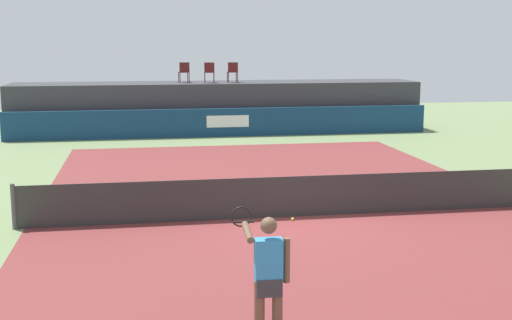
% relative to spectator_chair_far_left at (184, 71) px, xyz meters
% --- Properties ---
extents(ground_plane, '(48.00, 48.00, 0.00)m').
position_rel_spectator_chair_far_left_xyz_m(ground_plane, '(1.49, -12.24, -2.69)').
color(ground_plane, '#6B7F51').
extents(court_inner, '(12.00, 22.00, 0.00)m').
position_rel_spectator_chair_far_left_xyz_m(court_inner, '(1.49, -15.24, -2.69)').
color(court_inner, maroon).
rests_on(court_inner, ground).
extents(sponsor_wall, '(18.00, 0.22, 1.20)m').
position_rel_spectator_chair_far_left_xyz_m(sponsor_wall, '(1.49, -1.74, -2.09)').
color(sponsor_wall, navy).
rests_on(sponsor_wall, ground).
extents(spectator_platform, '(18.00, 2.80, 2.20)m').
position_rel_spectator_chair_far_left_xyz_m(spectator_platform, '(1.49, 0.06, -1.59)').
color(spectator_platform, '#38383D').
rests_on(spectator_platform, ground).
extents(spectator_chair_far_left, '(0.48, 0.48, 0.89)m').
position_rel_spectator_chair_far_left_xyz_m(spectator_chair_far_left, '(0.00, 0.00, 0.00)').
color(spectator_chair_far_left, '#561919').
rests_on(spectator_chair_far_left, spectator_platform).
extents(spectator_chair_left, '(0.47, 0.47, 0.89)m').
position_rel_spectator_chair_far_left_xyz_m(spectator_chair_left, '(1.08, -0.31, 0.00)').
color(spectator_chair_left, '#561919').
rests_on(spectator_chair_left, spectator_platform).
extents(spectator_chair_center, '(0.44, 0.44, 0.89)m').
position_rel_spectator_chair_far_left_xyz_m(spectator_chair_center, '(2.12, -0.27, 0.00)').
color(spectator_chair_center, '#561919').
rests_on(spectator_chair_center, spectator_platform).
extents(tennis_net, '(12.40, 0.02, 0.95)m').
position_rel_spectator_chair_far_left_xyz_m(tennis_net, '(1.49, -15.24, -2.22)').
color(tennis_net, '#2D2D2D').
rests_on(tennis_net, ground).
extents(net_post_near, '(0.10, 0.10, 1.00)m').
position_rel_spectator_chair_far_left_xyz_m(net_post_near, '(-4.71, -15.24, -2.19)').
color(net_post_near, '#4C4C51').
rests_on(net_post_near, ground).
extents(tennis_player, '(0.65, 1.14, 1.77)m').
position_rel_spectator_chair_far_left_xyz_m(tennis_player, '(-0.38, -21.72, -1.73)').
color(tennis_player, white).
rests_on(tennis_player, court_inner).
extents(tennis_ball, '(0.07, 0.07, 0.07)m').
position_rel_spectator_chair_far_left_xyz_m(tennis_ball, '(1.36, -15.59, -2.66)').
color(tennis_ball, '#D8EA33').
rests_on(tennis_ball, court_inner).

